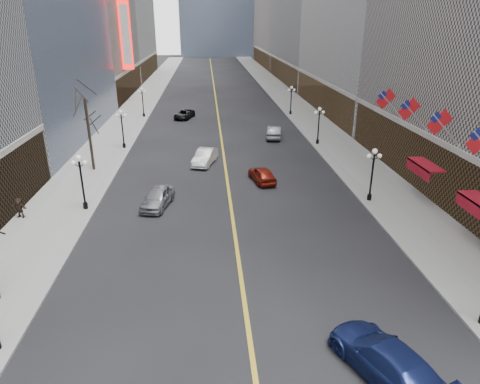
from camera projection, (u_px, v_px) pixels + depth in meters
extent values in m
cube|color=gray|center=(299.00, 110.00, 73.58)|extent=(6.00, 230.00, 0.15)
cube|color=gray|center=(134.00, 112.00, 71.58)|extent=(6.00, 230.00, 0.15)
cube|color=gold|center=(216.00, 101.00, 81.85)|extent=(0.25, 200.00, 0.02)
cube|color=brown|center=(455.00, 175.00, 35.02)|extent=(2.80, 41.00, 5.00)
cube|color=brown|center=(328.00, 96.00, 71.10)|extent=(2.80, 35.00, 5.00)
cube|color=brown|center=(287.00, 71.00, 106.26)|extent=(2.80, 39.00, 5.00)
cube|color=brown|center=(265.00, 58.00, 146.04)|extent=(2.80, 45.00, 5.00)
cube|color=brown|center=(124.00, 83.00, 86.05)|extent=(2.80, 29.00, 5.00)
cube|color=brown|center=(145.00, 66.00, 117.51)|extent=(2.80, 37.00, 5.00)
cylinder|color=black|center=(369.00, 197.00, 36.29)|extent=(0.36, 0.36, 0.50)
cylinder|color=black|center=(372.00, 178.00, 35.64)|extent=(0.16, 0.16, 4.00)
sphere|color=white|center=(375.00, 151.00, 34.78)|extent=(0.44, 0.44, 0.44)
sphere|color=white|center=(369.00, 156.00, 34.90)|extent=(0.36, 0.36, 0.36)
sphere|color=white|center=(380.00, 156.00, 34.96)|extent=(0.36, 0.36, 0.36)
cylinder|color=black|center=(317.00, 142.00, 52.95)|extent=(0.36, 0.36, 0.50)
cylinder|color=black|center=(318.00, 128.00, 52.29)|extent=(0.16, 0.16, 4.00)
sphere|color=white|center=(320.00, 109.00, 51.44)|extent=(0.44, 0.44, 0.44)
sphere|color=white|center=(316.00, 112.00, 51.55)|extent=(0.36, 0.36, 0.36)
sphere|color=white|center=(323.00, 112.00, 51.62)|extent=(0.36, 0.36, 0.36)
cylinder|color=black|center=(290.00, 113.00, 69.60)|extent=(0.36, 0.36, 0.50)
cylinder|color=black|center=(291.00, 102.00, 68.95)|extent=(0.16, 0.16, 4.00)
sphere|color=white|center=(292.00, 87.00, 68.09)|extent=(0.44, 0.44, 0.44)
sphere|color=white|center=(289.00, 90.00, 68.21)|extent=(0.36, 0.36, 0.36)
sphere|color=white|center=(294.00, 90.00, 68.27)|extent=(0.36, 0.36, 0.36)
cylinder|color=black|center=(85.00, 206.00, 34.61)|extent=(0.36, 0.36, 0.50)
cylinder|color=black|center=(83.00, 186.00, 33.96)|extent=(0.16, 0.16, 4.00)
sphere|color=white|center=(78.00, 158.00, 33.10)|extent=(0.44, 0.44, 0.44)
sphere|color=white|center=(73.00, 163.00, 33.22)|extent=(0.36, 0.36, 0.36)
sphere|color=white|center=(85.00, 163.00, 33.28)|extent=(0.36, 0.36, 0.36)
cylinder|color=black|center=(124.00, 146.00, 51.26)|extent=(0.36, 0.36, 0.50)
cylinder|color=black|center=(123.00, 131.00, 50.61)|extent=(0.16, 0.16, 4.00)
sphere|color=white|center=(121.00, 112.00, 49.75)|extent=(0.44, 0.44, 0.44)
sphere|color=white|center=(117.00, 115.00, 49.87)|extent=(0.36, 0.36, 0.36)
sphere|color=white|center=(125.00, 115.00, 49.93)|extent=(0.36, 0.36, 0.36)
cylinder|color=black|center=(144.00, 115.00, 67.92)|extent=(0.36, 0.36, 0.50)
cylinder|color=black|center=(143.00, 104.00, 67.26)|extent=(0.16, 0.16, 4.00)
sphere|color=white|center=(142.00, 89.00, 66.41)|extent=(0.44, 0.44, 0.44)
sphere|color=white|center=(139.00, 92.00, 66.52)|extent=(0.36, 0.36, 0.36)
sphere|color=white|center=(145.00, 92.00, 66.59)|extent=(0.36, 0.36, 0.36)
cube|color=navy|center=(476.00, 135.00, 26.34)|extent=(0.88, 0.06, 0.88)
cylinder|color=#B2B2B7|center=(447.00, 131.00, 31.42)|extent=(2.49, 0.12, 2.49)
cube|color=red|center=(440.00, 122.00, 31.13)|extent=(1.94, 0.04, 1.94)
cube|color=navy|center=(436.00, 117.00, 30.97)|extent=(0.88, 0.06, 0.88)
cylinder|color=#B2B2B7|center=(416.00, 117.00, 36.04)|extent=(2.49, 0.12, 2.49)
cube|color=red|center=(409.00, 109.00, 35.75)|extent=(1.94, 0.04, 1.94)
cube|color=navy|center=(406.00, 105.00, 35.60)|extent=(0.88, 0.06, 0.88)
cylinder|color=#B2B2B7|center=(392.00, 106.00, 40.67)|extent=(2.49, 0.12, 2.49)
cube|color=red|center=(386.00, 99.00, 40.38)|extent=(1.94, 0.04, 1.94)
cube|color=navy|center=(383.00, 95.00, 40.22)|extent=(0.88, 0.06, 0.88)
cube|color=maroon|center=(473.00, 208.00, 28.27)|extent=(0.10, 4.00, 0.90)
cube|color=maroon|center=(426.00, 164.00, 35.57)|extent=(1.40, 4.00, 0.15)
cube|color=maroon|center=(417.00, 169.00, 35.67)|extent=(0.10, 4.00, 0.90)
cube|color=red|center=(126.00, 35.00, 76.25)|extent=(2.00, 0.50, 12.00)
cube|color=white|center=(126.00, 35.00, 76.26)|extent=(1.40, 0.55, 10.00)
cylinder|color=#2D231C|center=(89.00, 135.00, 42.49)|extent=(0.28, 0.28, 7.20)
imported|color=#919398|center=(158.00, 197.00, 35.18)|extent=(2.92, 4.99, 1.60)
imported|color=silver|center=(205.00, 157.00, 45.64)|extent=(2.98, 5.16, 1.61)
imported|color=black|center=(184.00, 114.00, 67.03)|extent=(3.52, 5.30, 1.35)
imported|color=navy|center=(386.00, 359.00, 18.30)|extent=(4.41, 6.34, 1.70)
imported|color=maroon|center=(262.00, 174.00, 40.66)|extent=(2.59, 4.57, 1.47)
imported|color=#4C5154|center=(274.00, 132.00, 55.79)|extent=(2.61, 5.19, 1.63)
imported|color=#33251C|center=(19.00, 208.00, 32.89)|extent=(1.54, 0.85, 1.60)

